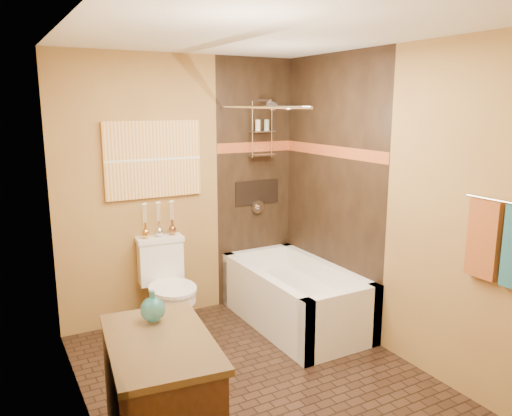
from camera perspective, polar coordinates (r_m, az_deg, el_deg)
floor at (r=3.96m, az=0.45°, el=-19.28°), size 3.00×3.00×0.00m
wall_left at (r=3.10m, az=-19.28°, el=-3.79°), size 0.02×3.00×2.50m
wall_right at (r=4.20m, az=14.91°, el=0.46°), size 0.02×3.00×2.50m
wall_back at (r=4.82m, az=-8.31°, el=2.18°), size 2.40×0.02×2.50m
wall_front at (r=2.35m, az=18.95°, el=-8.67°), size 2.40×0.02×2.50m
ceiling at (r=3.42m, az=0.53°, el=19.41°), size 3.00×3.00×0.00m
alcove_tile_back at (r=5.13m, az=-0.14°, el=2.88°), size 0.85×0.01×2.50m
alcove_tile_right at (r=4.75m, az=8.56°, el=2.01°), size 0.01×1.50×2.50m
mosaic_band_back at (r=5.08m, az=-0.09°, el=6.99°), size 0.85×0.01×0.10m
mosaic_band_right at (r=4.69m, az=8.60°, el=6.46°), size 0.01×1.50×0.10m
alcove_niche at (r=5.16m, az=0.14°, el=1.80°), size 0.50×0.01×0.25m
shower_fixtures at (r=5.00m, az=0.73°, el=7.44°), size 0.24×0.33×1.16m
curtain_rod at (r=4.24m, az=0.23°, el=11.45°), size 0.03×1.55×0.03m
towel_bar at (r=3.45m, az=26.55°, el=0.59°), size 0.02×0.55×0.02m
towel_rust at (r=3.59m, az=24.56°, el=-3.26°), size 0.05×0.22×0.52m
sunset_painting at (r=4.67m, az=-11.65°, el=5.46°), size 0.90×0.04×0.70m
vanity_mirror at (r=2.55m, az=-17.40°, el=-1.14°), size 0.01×1.00×0.90m
bathtub at (r=4.81m, az=4.44°, el=-10.53°), size 0.80×1.50×0.55m
toilet at (r=4.67m, az=-10.05°, el=-8.71°), size 0.44×0.65×0.84m
vanity at (r=3.04m, az=-10.82°, el=-21.23°), size 0.66×0.96×0.80m
teal_bottle at (r=3.03m, az=-11.72°, el=-10.92°), size 0.16×0.16×0.23m
bud_vases at (r=4.67m, az=-11.06°, el=-1.18°), size 0.32×0.07×0.32m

